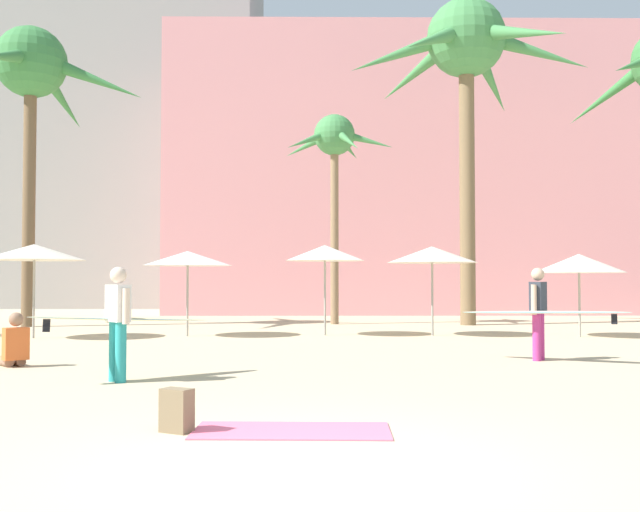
{
  "coord_description": "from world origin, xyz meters",
  "views": [
    {
      "loc": [
        0.07,
        -5.85,
        1.45
      ],
      "look_at": [
        0.21,
        6.72,
        1.89
      ],
      "focal_mm": 41.54,
      "sensor_mm": 36.0,
      "label": 1
    }
  ],
  "objects_px": {
    "cafe_umbrella_3": "(34,252)",
    "person_near_left": "(120,319)",
    "backpack": "(177,411)",
    "palm_tree_center": "(31,76)",
    "palm_tree_left": "(335,148)",
    "cafe_umbrella_1": "(579,263)",
    "cafe_umbrella_5": "(432,255)",
    "person_far_right": "(540,311)",
    "cafe_umbrella_0": "(188,258)",
    "cafe_umbrella_2": "(325,253)",
    "person_mid_center": "(13,347)",
    "beach_towel": "(292,431)",
    "palm_tree_far_left": "(466,55)"
  },
  "relations": [
    {
      "from": "cafe_umbrella_1",
      "to": "person_mid_center",
      "type": "relative_size",
      "value": 2.57
    },
    {
      "from": "palm_tree_center",
      "to": "cafe_umbrella_2",
      "type": "bearing_deg",
      "value": -22.77
    },
    {
      "from": "cafe_umbrella_0",
      "to": "cafe_umbrella_5",
      "type": "xyz_separation_m",
      "value": [
        6.59,
        0.16,
        0.11
      ]
    },
    {
      "from": "palm_tree_far_left",
      "to": "cafe_umbrella_5",
      "type": "height_order",
      "value": "palm_tree_far_left"
    },
    {
      "from": "cafe_umbrella_2",
      "to": "person_mid_center",
      "type": "bearing_deg",
      "value": -127.03
    },
    {
      "from": "backpack",
      "to": "person_near_left",
      "type": "bearing_deg",
      "value": 50.87
    },
    {
      "from": "palm_tree_far_left",
      "to": "cafe_umbrella_1",
      "type": "height_order",
      "value": "palm_tree_far_left"
    },
    {
      "from": "palm_tree_far_left",
      "to": "cafe_umbrella_0",
      "type": "relative_size",
      "value": 4.69
    },
    {
      "from": "cafe_umbrella_3",
      "to": "person_far_right",
      "type": "relative_size",
      "value": 0.91
    },
    {
      "from": "palm_tree_center",
      "to": "cafe_umbrella_0",
      "type": "relative_size",
      "value": 4.15
    },
    {
      "from": "palm_tree_center",
      "to": "person_near_left",
      "type": "xyz_separation_m",
      "value": [
        6.41,
        -13.24,
        -7.31
      ]
    },
    {
      "from": "cafe_umbrella_2",
      "to": "person_far_right",
      "type": "bearing_deg",
      "value": -59.77
    },
    {
      "from": "cafe_umbrella_2",
      "to": "person_far_right",
      "type": "relative_size",
      "value": 0.87
    },
    {
      "from": "palm_tree_far_left",
      "to": "palm_tree_center",
      "type": "distance_m",
      "value": 14.53
    },
    {
      "from": "palm_tree_far_left",
      "to": "backpack",
      "type": "xyz_separation_m",
      "value": [
        -6.55,
        -17.67,
        -8.98
      ]
    },
    {
      "from": "palm_tree_far_left",
      "to": "cafe_umbrella_3",
      "type": "xyz_separation_m",
      "value": [
        -12.43,
        -5.7,
        -6.96
      ]
    },
    {
      "from": "palm_tree_far_left",
      "to": "cafe_umbrella_1",
      "type": "distance_m",
      "value": 9.21
    },
    {
      "from": "palm_tree_far_left",
      "to": "cafe_umbrella_2",
      "type": "bearing_deg",
      "value": -135.89
    },
    {
      "from": "palm_tree_far_left",
      "to": "palm_tree_center",
      "type": "relative_size",
      "value": 1.13
    },
    {
      "from": "beach_towel",
      "to": "palm_tree_center",
      "type": "bearing_deg",
      "value": 118.09
    },
    {
      "from": "palm_tree_left",
      "to": "cafe_umbrella_1",
      "type": "height_order",
      "value": "palm_tree_left"
    },
    {
      "from": "palm_tree_left",
      "to": "backpack",
      "type": "xyz_separation_m",
      "value": [
        -2.09,
        -18.29,
        -5.9
      ]
    },
    {
      "from": "cafe_umbrella_2",
      "to": "beach_towel",
      "type": "bearing_deg",
      "value": -92.45
    },
    {
      "from": "palm_tree_left",
      "to": "person_near_left",
      "type": "height_order",
      "value": "palm_tree_left"
    },
    {
      "from": "cafe_umbrella_0",
      "to": "cafe_umbrella_3",
      "type": "relative_size",
      "value": 0.92
    },
    {
      "from": "palm_tree_left",
      "to": "person_far_right",
      "type": "distance_m",
      "value": 13.46
    },
    {
      "from": "cafe_umbrella_5",
      "to": "person_mid_center",
      "type": "bearing_deg",
      "value": -139.52
    },
    {
      "from": "person_mid_center",
      "to": "beach_towel",
      "type": "bearing_deg",
      "value": -177.87
    },
    {
      "from": "backpack",
      "to": "cafe_umbrella_5",
      "type": "bearing_deg",
      "value": 8.87
    },
    {
      "from": "cafe_umbrella_3",
      "to": "person_near_left",
      "type": "bearing_deg",
      "value": -62.23
    },
    {
      "from": "palm_tree_far_left",
      "to": "person_far_right",
      "type": "relative_size",
      "value": 3.93
    },
    {
      "from": "beach_towel",
      "to": "backpack",
      "type": "relative_size",
      "value": 4.53
    },
    {
      "from": "cafe_umbrella_0",
      "to": "person_far_right",
      "type": "xyz_separation_m",
      "value": [
        7.52,
        -6.3,
        -1.16
      ]
    },
    {
      "from": "backpack",
      "to": "palm_tree_center",
      "type": "bearing_deg",
      "value": 53.57
    },
    {
      "from": "palm_tree_far_left",
      "to": "person_far_right",
      "type": "xyz_separation_m",
      "value": [
        -1.06,
        -11.33,
        -8.26
      ]
    },
    {
      "from": "cafe_umbrella_5",
      "to": "person_far_right",
      "type": "distance_m",
      "value": 6.65
    },
    {
      "from": "palm_tree_left",
      "to": "cafe_umbrella_0",
      "type": "distance_m",
      "value": 8.06
    },
    {
      "from": "palm_tree_center",
      "to": "backpack",
      "type": "xyz_separation_m",
      "value": [
        7.93,
        -16.94,
        -8.02
      ]
    },
    {
      "from": "cafe_umbrella_0",
      "to": "cafe_umbrella_1",
      "type": "xyz_separation_m",
      "value": [
        10.4,
        -0.37,
        -0.14
      ]
    },
    {
      "from": "backpack",
      "to": "cafe_umbrella_2",
      "type": "bearing_deg",
      "value": 21.19
    },
    {
      "from": "cafe_umbrella_0",
      "to": "cafe_umbrella_3",
      "type": "xyz_separation_m",
      "value": [
        -3.84,
        -0.67,
        0.14
      ]
    },
    {
      "from": "cafe_umbrella_3",
      "to": "cafe_umbrella_5",
      "type": "relative_size",
      "value": 1.05
    },
    {
      "from": "cafe_umbrella_2",
      "to": "cafe_umbrella_3",
      "type": "distance_m",
      "value": 7.59
    },
    {
      "from": "cafe_umbrella_5",
      "to": "person_mid_center",
      "type": "distance_m",
      "value": 11.21
    },
    {
      "from": "backpack",
      "to": "person_near_left",
      "type": "relative_size",
      "value": 0.17
    },
    {
      "from": "palm_tree_center",
      "to": "cafe_umbrella_1",
      "type": "distance_m",
      "value": 18.08
    },
    {
      "from": "palm_tree_left",
      "to": "cafe_umbrella_1",
      "type": "distance_m",
      "value": 9.64
    },
    {
      "from": "cafe_umbrella_2",
      "to": "person_near_left",
      "type": "distance_m",
      "value": 9.84
    },
    {
      "from": "cafe_umbrella_3",
      "to": "person_far_right",
      "type": "bearing_deg",
      "value": -26.35
    },
    {
      "from": "cafe_umbrella_1",
      "to": "person_far_right",
      "type": "relative_size",
      "value": 0.85
    }
  ]
}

